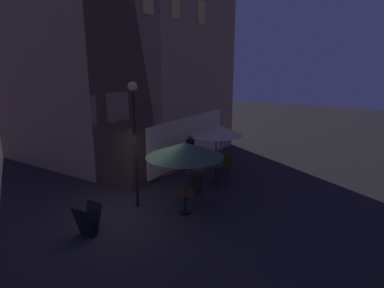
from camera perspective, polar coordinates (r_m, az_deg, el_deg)
The scene contains 13 objects.
ground_plane at distance 10.88m, azimuth -9.82°, elevation -11.99°, with size 60.00×60.00×0.00m, color #2A2626.
cafe_building at distance 15.30m, azimuth -11.91°, elevation 13.31°, with size 8.55×8.78×9.20m.
street_lamp_near_corner at distance 10.58m, azimuth -9.99°, elevation 3.33°, with size 0.30×0.30×4.16m.
menu_sandwich_board at distance 9.83m, azimuth -17.63°, elevation -12.45°, with size 0.67×0.57×0.91m.
cafe_table_0 at distance 13.33m, azimuth 4.11°, elevation -4.47°, with size 0.66×0.66×0.72m.
cafe_table_1 at distance 10.64m, azimuth -1.23°, elevation -9.41°, with size 0.67×0.67×0.72m.
patio_umbrella_0 at distance 12.89m, azimuth 4.24°, elevation 2.50°, with size 2.08×2.08×2.39m.
patio_umbrella_1 at distance 10.10m, azimuth -1.28°, elevation -1.02°, with size 2.42×2.42×2.34m.
cafe_chair_0 at distance 12.56m, azimuth 5.31°, elevation -5.53°, with size 0.62×0.62×0.89m.
cafe_chair_1 at distance 13.92m, azimuth 6.12°, elevation -3.39°, with size 0.46×0.46×0.96m.
cafe_chair_2 at distance 13.53m, azimuth 0.85°, elevation -3.96°, with size 0.51×0.51×0.89m.
cafe_chair_3 at distance 11.27m, azimuth 0.70°, elevation -7.52°, with size 0.47×0.47×0.99m.
patron_standing_0 at distance 13.95m, azimuth -0.32°, elevation -1.94°, with size 0.37×0.37×1.75m.
Camera 1 is at (-7.20, -6.60, 4.79)m, focal length 30.77 mm.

